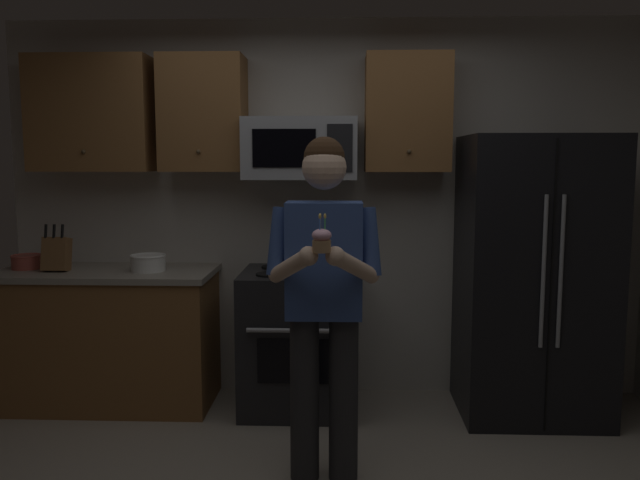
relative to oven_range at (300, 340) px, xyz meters
name	(u,v)px	position (x,y,z in m)	size (l,w,h in m)	color
wall_back	(325,209)	(0.15, 0.39, 0.84)	(4.40, 0.10, 2.60)	beige
oven_range	(300,340)	(0.00, 0.00, 0.00)	(0.76, 0.70, 0.93)	black
microwave	(301,149)	(0.00, 0.12, 1.26)	(0.74, 0.41, 0.40)	#9EA0A5
refrigerator	(533,277)	(1.50, -0.04, 0.44)	(0.90, 0.75, 1.80)	black
cabinet_row_upper	(215,114)	(-0.57, 0.17, 1.49)	(2.78, 0.36, 0.76)	brown
counter_left	(108,337)	(-1.30, 0.02, 0.00)	(1.44, 0.66, 0.92)	brown
knife_block	(56,254)	(-1.60, -0.03, 0.57)	(0.16, 0.15, 0.32)	brown
bowl_large_white	(148,262)	(-1.00, -0.01, 0.52)	(0.23, 0.23, 0.11)	white
bowl_small_colored	(27,261)	(-1.84, 0.05, 0.51)	(0.20, 0.20, 0.09)	#B24C3F
person	(324,291)	(0.19, -0.98, 0.53)	(0.60, 0.48, 1.76)	#262628
cupcake	(322,240)	(0.19, -1.31, 0.83)	(0.09, 0.09, 0.17)	#A87F56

